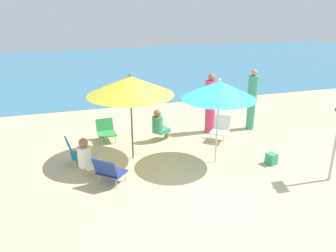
{
  "coord_description": "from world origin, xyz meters",
  "views": [
    {
      "loc": [
        -2.81,
        -6.28,
        3.62
      ],
      "look_at": [
        -0.54,
        1.23,
        0.7
      ],
      "focal_mm": 36.3,
      "sensor_mm": 36.0,
      "label": 1
    }
  ],
  "objects_px": {
    "umbrella_teal": "(219,90)",
    "beach_chair_c": "(106,130)",
    "person_b": "(211,103)",
    "umbrella_yellow": "(130,86)",
    "person_d": "(252,99)",
    "beach_chair_d": "(75,151)",
    "beach_bag": "(271,159)",
    "person_c": "(87,157)",
    "beach_chair_a": "(109,170)",
    "beach_chair_b": "(221,128)",
    "person_a": "(159,125)"
  },
  "relations": [
    {
      "from": "umbrella_teal",
      "to": "beach_chair_c",
      "type": "relative_size",
      "value": 3.32
    },
    {
      "from": "umbrella_teal",
      "to": "beach_chair_c",
      "type": "xyz_separation_m",
      "value": [
        -2.31,
        2.08,
        -1.46
      ]
    },
    {
      "from": "umbrella_teal",
      "to": "person_b",
      "type": "distance_m",
      "value": 2.17
    },
    {
      "from": "umbrella_yellow",
      "to": "person_b",
      "type": "bearing_deg",
      "value": 23.45
    },
    {
      "from": "umbrella_teal",
      "to": "person_d",
      "type": "relative_size",
      "value": 1.13
    },
    {
      "from": "beach_chair_d",
      "to": "person_b",
      "type": "bearing_deg",
      "value": 9.12
    },
    {
      "from": "umbrella_teal",
      "to": "beach_bag",
      "type": "height_order",
      "value": "umbrella_teal"
    },
    {
      "from": "beach_chair_c",
      "to": "person_c",
      "type": "xyz_separation_m",
      "value": [
        -0.63,
        -1.91,
        0.15
      ]
    },
    {
      "from": "umbrella_teal",
      "to": "umbrella_yellow",
      "type": "distance_m",
      "value": 1.99
    },
    {
      "from": "person_c",
      "to": "beach_bag",
      "type": "height_order",
      "value": "person_c"
    },
    {
      "from": "umbrella_teal",
      "to": "beach_chair_a",
      "type": "bearing_deg",
      "value": -172.45
    },
    {
      "from": "person_b",
      "to": "beach_chair_d",
      "type": "bearing_deg",
      "value": 122.28
    },
    {
      "from": "person_c",
      "to": "beach_chair_b",
      "type": "bearing_deg",
      "value": 9.76
    },
    {
      "from": "beach_chair_d",
      "to": "person_b",
      "type": "height_order",
      "value": "person_b"
    },
    {
      "from": "umbrella_yellow",
      "to": "beach_chair_c",
      "type": "height_order",
      "value": "umbrella_yellow"
    },
    {
      "from": "umbrella_yellow",
      "to": "beach_chair_b",
      "type": "height_order",
      "value": "umbrella_yellow"
    },
    {
      "from": "umbrella_teal",
      "to": "beach_chair_c",
      "type": "height_order",
      "value": "umbrella_teal"
    },
    {
      "from": "beach_chair_c",
      "to": "beach_chair_a",
      "type": "bearing_deg",
      "value": -9.95
    },
    {
      "from": "beach_chair_c",
      "to": "person_b",
      "type": "relative_size",
      "value": 0.35
    },
    {
      "from": "beach_chair_a",
      "to": "person_a",
      "type": "xyz_separation_m",
      "value": [
        1.62,
        1.97,
        0.13
      ]
    },
    {
      "from": "beach_chair_d",
      "to": "person_c",
      "type": "height_order",
      "value": "person_c"
    },
    {
      "from": "umbrella_yellow",
      "to": "person_d",
      "type": "xyz_separation_m",
      "value": [
        3.74,
        0.97,
        -0.89
      ]
    },
    {
      "from": "beach_bag",
      "to": "person_d",
      "type": "bearing_deg",
      "value": 72.6
    },
    {
      "from": "beach_chair_a",
      "to": "beach_chair_d",
      "type": "distance_m",
      "value": 1.32
    },
    {
      "from": "beach_chair_a",
      "to": "beach_chair_b",
      "type": "xyz_separation_m",
      "value": [
        3.25,
        1.55,
        0.03
      ]
    },
    {
      "from": "beach_chair_a",
      "to": "person_c",
      "type": "xyz_separation_m",
      "value": [
        -0.38,
        0.51,
        0.12
      ]
    },
    {
      "from": "person_b",
      "to": "person_d",
      "type": "relative_size",
      "value": 0.97
    },
    {
      "from": "umbrella_yellow",
      "to": "person_c",
      "type": "distance_m",
      "value": 1.85
    },
    {
      "from": "umbrella_teal",
      "to": "beach_chair_d",
      "type": "bearing_deg",
      "value": 165.36
    },
    {
      "from": "beach_chair_a",
      "to": "umbrella_teal",
      "type": "bearing_deg",
      "value": -39.86
    },
    {
      "from": "beach_chair_c",
      "to": "person_c",
      "type": "height_order",
      "value": "person_c"
    },
    {
      "from": "person_a",
      "to": "beach_bag",
      "type": "bearing_deg",
      "value": -72.6
    },
    {
      "from": "beach_chair_c",
      "to": "person_d",
      "type": "height_order",
      "value": "person_d"
    },
    {
      "from": "person_b",
      "to": "person_a",
      "type": "bearing_deg",
      "value": 115.4
    },
    {
      "from": "beach_chair_a",
      "to": "person_b",
      "type": "bearing_deg",
      "value": -12.94
    },
    {
      "from": "person_b",
      "to": "person_d",
      "type": "xyz_separation_m",
      "value": [
        1.25,
        -0.11,
        0.05
      ]
    },
    {
      "from": "person_d",
      "to": "beach_bag",
      "type": "distance_m",
      "value": 2.47
    },
    {
      "from": "umbrella_teal",
      "to": "beach_chair_b",
      "type": "xyz_separation_m",
      "value": [
        0.7,
        1.21,
        -1.4
      ]
    },
    {
      "from": "person_c",
      "to": "person_d",
      "type": "bearing_deg",
      "value": 11.83
    },
    {
      "from": "umbrella_yellow",
      "to": "beach_chair_d",
      "type": "bearing_deg",
      "value": 178.17
    },
    {
      "from": "person_b",
      "to": "person_d",
      "type": "height_order",
      "value": "person_d"
    },
    {
      "from": "beach_chair_c",
      "to": "beach_chair_d",
      "type": "relative_size",
      "value": 0.92
    },
    {
      "from": "beach_chair_b",
      "to": "person_c",
      "type": "bearing_deg",
      "value": -31.93
    },
    {
      "from": "beach_chair_d",
      "to": "person_b",
      "type": "xyz_separation_m",
      "value": [
        3.83,
        1.03,
        0.53
      ]
    },
    {
      "from": "umbrella_teal",
      "to": "person_c",
      "type": "bearing_deg",
      "value": 176.69
    },
    {
      "from": "umbrella_teal",
      "to": "person_b",
      "type": "bearing_deg",
      "value": 70.73
    },
    {
      "from": "umbrella_yellow",
      "to": "person_c",
      "type": "relative_size",
      "value": 2.31
    },
    {
      "from": "person_a",
      "to": "person_b",
      "type": "distance_m",
      "value": 1.65
    },
    {
      "from": "person_a",
      "to": "person_c",
      "type": "height_order",
      "value": "person_a"
    },
    {
      "from": "beach_chair_a",
      "to": "person_c",
      "type": "relative_size",
      "value": 0.84
    }
  ]
}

